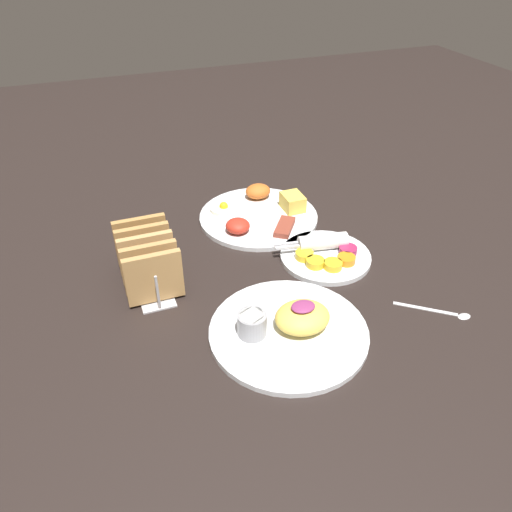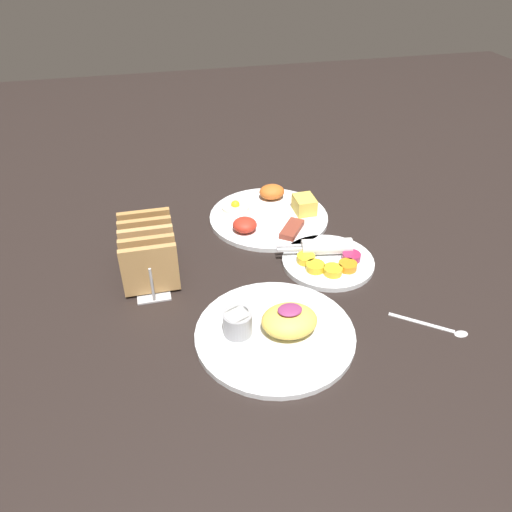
% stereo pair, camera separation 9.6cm
% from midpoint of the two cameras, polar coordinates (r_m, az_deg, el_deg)
% --- Properties ---
extents(ground_plane, '(3.00, 3.00, 0.00)m').
position_cam_midpoint_polar(ground_plane, '(0.95, -0.80, -2.75)').
color(ground_plane, black).
extents(plate_breakfast, '(0.27, 0.27, 0.05)m').
position_cam_midpoint_polar(plate_breakfast, '(1.13, -2.06, 4.79)').
color(plate_breakfast, white).
rests_on(plate_breakfast, ground_plane).
extents(plate_condiments, '(0.19, 0.18, 0.04)m').
position_cam_midpoint_polar(plate_condiments, '(1.00, 5.24, 0.14)').
color(plate_condiments, white).
rests_on(plate_condiments, ground_plane).
extents(plate_foreground, '(0.26, 0.26, 0.06)m').
position_cam_midpoint_polar(plate_foreground, '(0.83, 0.45, -8.25)').
color(plate_foreground, white).
rests_on(plate_foreground, ground_plane).
extents(toast_rack, '(0.10, 0.18, 0.10)m').
position_cam_midpoint_polar(toast_rack, '(0.95, -15.12, -0.56)').
color(toast_rack, '#B7B7BC').
rests_on(toast_rack, ground_plane).
extents(teaspoon, '(0.11, 0.08, 0.01)m').
position_cam_midpoint_polar(teaspoon, '(0.92, 18.01, -6.17)').
color(teaspoon, silver).
rests_on(teaspoon, ground_plane).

